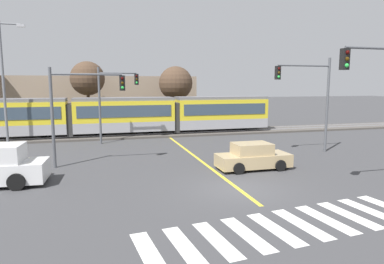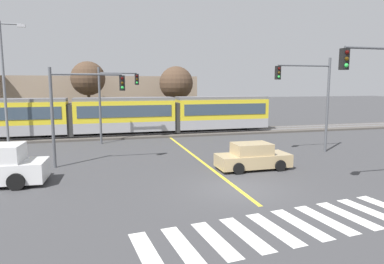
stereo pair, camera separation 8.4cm
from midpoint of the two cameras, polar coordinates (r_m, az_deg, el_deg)
name	(u,v)px [view 1 (the left image)]	position (r m, az deg, el deg)	size (l,w,h in m)	color
ground_plane	(239,189)	(16.31, 7.64, -9.42)	(200.00, 200.00, 0.00)	#3D3D3F
track_bed	(166,134)	(33.01, -4.44, -0.29)	(120.00, 4.00, 0.18)	#4C4742
rail_near	(167,133)	(32.29, -4.20, -0.22)	(120.00, 0.08, 0.10)	#939399
rail_far	(165,131)	(33.69, -4.68, 0.12)	(120.00, 0.08, 0.10)	#939399
light_rail_tram	(124,114)	(32.28, -11.28, 2.89)	(28.00, 2.64, 3.43)	#9E9EA3
crosswalk_stripe_0	(149,252)	(10.64, -7.48, -19.28)	(0.56, 2.80, 0.01)	silver
crosswalk_stripe_1	(184,246)	(10.93, -1.58, -18.43)	(0.56, 2.80, 0.01)	silver
crosswalk_stripe_2	(217,240)	(11.32, 3.90, -17.47)	(0.56, 2.80, 0.01)	silver
crosswalk_stripe_3	(247,234)	(11.80, 8.92, -16.45)	(0.56, 2.80, 0.01)	silver
crosswalk_stripe_4	(275,229)	(12.36, 13.47, -15.41)	(0.56, 2.80, 0.01)	silver
crosswalk_stripe_5	(301,224)	(12.98, 17.57, -14.38)	(0.56, 2.80, 0.01)	silver
crosswalk_stripe_6	(326,219)	(13.67, 21.23, -13.40)	(0.56, 2.80, 0.01)	silver
crosswalk_stripe_7	(349,215)	(14.41, 24.51, -12.46)	(0.56, 2.80, 0.01)	silver
crosswalk_stripe_8	(370,211)	(15.19, 27.44, -11.59)	(0.56, 2.80, 0.01)	silver
lane_centre_line	(198,159)	(22.43, 0.93, -4.48)	(0.20, 18.13, 0.01)	gold
sedan_crossing	(253,157)	(19.97, 10.00, -4.13)	(4.21, 1.94, 1.52)	tan
traffic_light_far_left	(113,94)	(28.63, -13.17, 6.18)	(3.25, 0.38, 6.18)	#515459
traffic_light_mid_right	(311,91)	(25.34, 19.16, 6.46)	(4.25, 0.38, 6.67)	#515459
traffic_light_mid_left	(79,101)	(21.02, -18.49, 4.98)	(4.25, 0.38, 5.80)	#515459
street_lamp_west	(5,78)	(30.36, -28.78, 7.96)	(1.89, 0.28, 9.57)	slate
bare_tree_west	(87,79)	(36.54, -17.09, 8.48)	(3.43, 3.43, 7.11)	brown
bare_tree_east	(176,83)	(37.44, -2.80, 8.09)	(3.64, 3.64, 6.73)	brown
building_backdrop_far	(102,101)	(42.32, -14.78, 5.08)	(21.68, 6.00, 5.72)	gray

